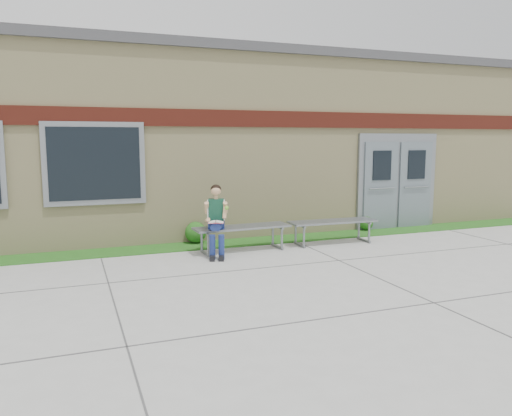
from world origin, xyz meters
name	(u,v)px	position (x,y,z in m)	size (l,w,h in m)	color
ground	(301,273)	(0.00, 0.00, 0.00)	(80.00, 80.00, 0.00)	#9E9E99
grass_strip	(247,242)	(0.00, 2.60, 0.01)	(16.00, 0.80, 0.02)	#1D5215
school_building	(205,142)	(0.00, 5.99, 2.10)	(16.20, 6.22, 4.20)	beige
bench_left	(242,232)	(-0.37, 1.86, 0.38)	(1.91, 0.60, 0.49)	slate
bench_right	(333,226)	(1.63, 1.86, 0.38)	(1.89, 0.57, 0.49)	slate
girl	(216,218)	(-0.95, 1.67, 0.71)	(0.51, 0.80, 1.33)	navy
shrub_mid	(196,232)	(-1.06, 2.85, 0.24)	(0.44, 0.44, 0.44)	#1D5215
shrub_east	(366,223)	(3.09, 2.85, 0.18)	(0.33, 0.33, 0.33)	#1D5215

